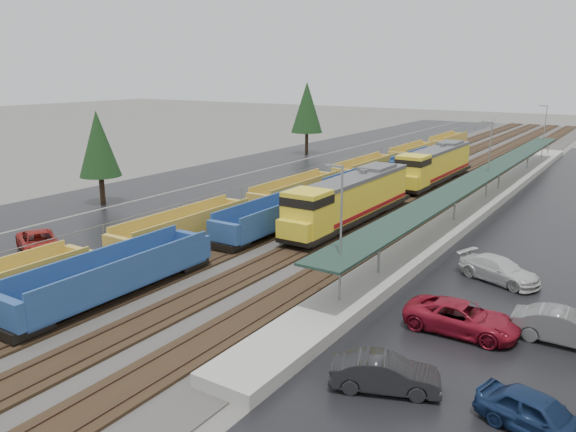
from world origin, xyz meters
name	(u,v)px	position (x,y,z in m)	size (l,w,h in m)	color
ballast_strip	(426,178)	(0.00, 60.00, 0.04)	(20.00, 160.00, 0.08)	#302D2B
trackbed	(426,177)	(0.00, 60.00, 0.16)	(14.60, 160.00, 0.22)	black
west_parking_lot	(319,167)	(-15.00, 60.00, 0.01)	(10.00, 160.00, 0.02)	black
west_road	(259,161)	(-25.00, 60.00, 0.01)	(9.00, 160.00, 0.02)	black
station_platform	(485,197)	(9.50, 50.01, 0.73)	(3.00, 80.00, 8.00)	#9E9B93
chainlink_fence	(350,160)	(-9.50, 58.44, 1.61)	(0.08, 160.04, 2.02)	gray
tree_west_near	(98,144)	(-22.00, 30.00, 5.82)	(3.96, 3.96, 9.00)	#332316
tree_west_far	(307,107)	(-23.00, 70.00, 7.12)	(4.84, 4.84, 11.00)	#332316
locomotive_lead	(349,199)	(2.00, 35.66, 2.29)	(2.87, 18.88, 4.27)	black
locomotive_trail	(434,165)	(2.00, 56.66, 2.29)	(2.87, 18.88, 4.27)	black
well_string_yellow	(297,192)	(-6.00, 40.25, 1.12)	(2.48, 107.17, 2.20)	gold
well_string_blue	(209,243)	(-2.00, 22.67, 1.20)	(2.74, 93.96, 2.43)	navy
parked_car_west_c	(39,243)	(-13.19, 17.31, 0.75)	(5.42, 2.50, 1.51)	maroon
parked_car_east_a	(385,374)	(14.67, 14.25, 0.73)	(4.44, 1.55, 1.46)	black
parked_car_east_b	(462,318)	(15.71, 21.14, 0.77)	(5.53, 2.55, 1.54)	maroon
parked_car_east_c	(499,270)	(15.58, 29.37, 0.74)	(5.12, 2.08, 1.49)	silver
parked_car_east_d	(539,415)	(20.39, 14.59, 0.75)	(4.43, 1.78, 1.51)	#14274D
parked_car_east_e	(566,328)	(20.21, 22.68, 0.80)	(4.86, 1.70, 1.60)	slate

